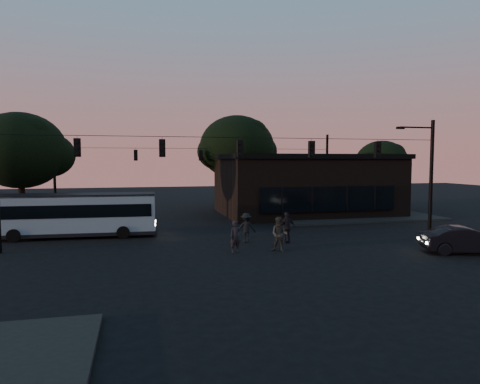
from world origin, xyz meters
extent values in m
plane|color=black|center=(0.00, 0.00, 0.00)|extent=(120.00, 120.00, 0.00)
cube|color=black|center=(12.00, 14.00, 0.07)|extent=(14.00, 10.00, 0.15)
cube|color=black|center=(-14.00, 14.00, 0.07)|extent=(14.00, 10.00, 0.15)
cube|color=black|center=(9.00, 16.00, 2.50)|extent=(15.00, 10.00, 5.00)
cube|color=black|center=(9.00, 16.00, 5.20)|extent=(15.40, 10.40, 0.40)
cube|color=black|center=(9.00, 10.88, 1.80)|extent=(11.50, 0.18, 2.00)
cylinder|color=black|center=(4.00, 22.00, 2.00)|extent=(0.44, 0.44, 4.00)
ellipsoid|color=black|center=(4.00, 22.00, 6.20)|extent=(7.60, 7.60, 6.46)
cylinder|color=black|center=(18.00, 18.00, 1.50)|extent=(0.44, 0.44, 3.00)
ellipsoid|color=black|center=(18.00, 18.00, 4.65)|extent=(5.20, 5.20, 4.42)
cylinder|color=black|center=(-14.00, 13.00, 1.80)|extent=(0.44, 0.44, 3.60)
ellipsoid|color=black|center=(-14.00, 13.00, 5.58)|extent=(6.40, 6.40, 5.44)
cylinder|color=black|center=(13.00, 4.00, 3.75)|extent=(0.24, 0.24, 7.50)
cylinder|color=black|center=(0.00, 4.00, 6.20)|extent=(26.00, 0.03, 0.03)
cube|color=black|center=(-9.00, 4.00, 5.55)|extent=(0.34, 0.30, 1.00)
cube|color=black|center=(-4.50, 4.00, 5.55)|extent=(0.34, 0.30, 1.00)
cube|color=black|center=(0.00, 4.00, 5.55)|extent=(0.34, 0.30, 1.00)
cube|color=black|center=(4.50, 4.00, 5.55)|extent=(0.34, 0.30, 1.00)
cube|color=black|center=(9.00, 4.00, 5.55)|extent=(0.34, 0.30, 1.00)
cylinder|color=black|center=(-13.00, 20.00, 3.75)|extent=(0.24, 0.24, 7.50)
cylinder|color=black|center=(13.00, 20.00, 3.75)|extent=(0.24, 0.24, 7.50)
cylinder|color=black|center=(0.00, 20.00, 6.00)|extent=(26.00, 0.03, 0.03)
cube|color=black|center=(-6.00, 20.00, 5.35)|extent=(0.34, 0.30, 1.00)
cube|color=black|center=(0.00, 20.00, 5.35)|extent=(0.34, 0.30, 1.00)
cube|color=black|center=(6.00, 20.00, 5.35)|extent=(0.34, 0.30, 1.00)
cube|color=#7E94A1|center=(-9.66, 8.02, 1.54)|extent=(9.80, 2.70, 2.29)
cube|color=black|center=(-9.66, 8.02, 1.76)|extent=(9.41, 2.72, 0.79)
cube|color=black|center=(-9.66, 8.02, 2.69)|extent=(9.80, 2.70, 0.13)
cube|color=black|center=(-9.66, 8.02, 0.31)|extent=(9.90, 2.77, 0.22)
cylinder|color=black|center=(-13.10, 7.09, 0.40)|extent=(0.80, 0.26, 0.79)
cylinder|color=black|center=(-12.99, 9.30, 0.40)|extent=(0.80, 0.26, 0.79)
cylinder|color=black|center=(-6.81, 6.77, 0.40)|extent=(0.80, 0.26, 0.79)
cylinder|color=black|center=(-6.69, 8.97, 0.40)|extent=(0.80, 0.26, 0.79)
imported|color=black|center=(10.73, -1.80, 0.70)|extent=(4.53, 2.76, 1.41)
imported|color=black|center=(-0.88, 1.34, 0.84)|extent=(0.66, 0.49, 1.67)
imported|color=#2E2E2A|center=(1.44, 0.97, 0.93)|extent=(1.14, 1.08, 1.86)
imported|color=black|center=(2.60, 3.05, 0.92)|extent=(1.13, 0.59, 1.85)
imported|color=black|center=(0.36, 3.94, 0.87)|extent=(1.21, 0.82, 1.74)
camera|label=1|loc=(-5.88, -20.47, 4.85)|focal=32.00mm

